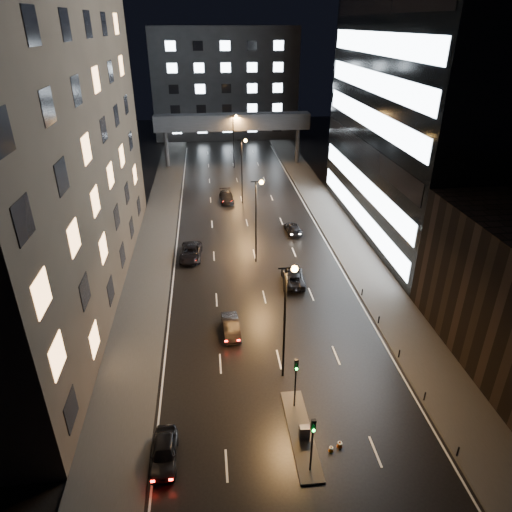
# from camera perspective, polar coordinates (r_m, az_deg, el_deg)

# --- Properties ---
(ground) EXTENTS (160.00, 160.00, 0.00)m
(ground) POSITION_cam_1_polar(r_m,az_deg,el_deg) (65.66, -1.14, 4.18)
(ground) COLOR black
(ground) RESTS_ON ground
(sidewalk_left) EXTENTS (5.00, 110.00, 0.15)m
(sidewalk_left) POSITION_cam_1_polar(r_m,az_deg,el_deg) (61.28, -12.43, 1.83)
(sidewalk_left) COLOR #383533
(sidewalk_left) RESTS_ON ground
(sidewalk_right) EXTENTS (5.00, 110.00, 0.15)m
(sidewalk_right) POSITION_cam_1_polar(r_m,az_deg,el_deg) (63.40, 10.62, 2.90)
(sidewalk_right) COLOR #383533
(sidewalk_right) RESTS_ON ground
(building_left) EXTENTS (15.00, 48.00, 40.00)m
(building_left) POSITION_cam_1_polar(r_m,az_deg,el_deg) (47.78, -28.73, 17.27)
(building_left) COLOR #2D2319
(building_left) RESTS_ON ground
(building_right_glass) EXTENTS (20.00, 36.00, 45.00)m
(building_right_glass) POSITION_cam_1_polar(r_m,az_deg,el_deg) (63.92, 23.92, 22.27)
(building_right_glass) COLOR black
(building_right_glass) RESTS_ON ground
(building_far) EXTENTS (34.00, 14.00, 25.00)m
(building_far) POSITION_cam_1_polar(r_m,az_deg,el_deg) (119.05, -3.92, 20.80)
(building_far) COLOR #333335
(building_far) RESTS_ON ground
(skybridge) EXTENTS (30.00, 3.00, 10.00)m
(skybridge) POSITION_cam_1_polar(r_m,az_deg,el_deg) (92.01, -2.97, 16.32)
(skybridge) COLOR #333335
(skybridge) RESTS_ON ground
(median_island) EXTENTS (1.60, 8.00, 0.15)m
(median_island) POSITION_cam_1_polar(r_m,az_deg,el_deg) (34.35, 5.61, -21.17)
(median_island) COLOR #383533
(median_island) RESTS_ON ground
(traffic_signal_near) EXTENTS (0.28, 0.34, 4.40)m
(traffic_signal_near) POSITION_cam_1_polar(r_m,az_deg,el_deg) (33.93, 4.99, -14.66)
(traffic_signal_near) COLOR black
(traffic_signal_near) RESTS_ON median_island
(traffic_signal_far) EXTENTS (0.28, 0.34, 4.40)m
(traffic_signal_far) POSITION_cam_1_polar(r_m,az_deg,el_deg) (30.17, 7.08, -21.57)
(traffic_signal_far) COLOR black
(traffic_signal_far) RESTS_ON median_island
(bollard_row) EXTENTS (0.12, 25.12, 0.90)m
(bollard_row) POSITION_cam_1_polar(r_m,az_deg,el_deg) (39.87, 18.81, -13.84)
(bollard_row) COLOR black
(bollard_row) RESTS_ON ground
(streetlight_near) EXTENTS (1.45, 0.50, 10.15)m
(streetlight_near) POSITION_cam_1_polar(r_m,az_deg,el_deg) (34.54, 3.91, -6.60)
(streetlight_near) COLOR black
(streetlight_near) RESTS_ON ground
(streetlight_mid_a) EXTENTS (1.45, 0.50, 10.15)m
(streetlight_mid_a) POSITION_cam_1_polar(r_m,az_deg,el_deg) (52.16, 0.18, 5.63)
(streetlight_mid_a) COLOR black
(streetlight_mid_a) RESTS_ON ground
(streetlight_mid_b) EXTENTS (1.45, 0.50, 10.15)m
(streetlight_mid_b) POSITION_cam_1_polar(r_m,az_deg,el_deg) (71.06, -1.66, 11.54)
(streetlight_mid_b) COLOR black
(streetlight_mid_b) RESTS_ON ground
(streetlight_far) EXTENTS (1.45, 0.50, 10.15)m
(streetlight_far) POSITION_cam_1_polar(r_m,az_deg,el_deg) (90.43, -2.75, 14.94)
(streetlight_far) COLOR black
(streetlight_far) RESTS_ON ground
(car_away_a) EXTENTS (1.70, 4.17, 1.42)m
(car_away_a) POSITION_cam_1_polar(r_m,az_deg,el_deg) (32.91, -11.41, -22.89)
(car_away_a) COLOR black
(car_away_a) RESTS_ON ground
(car_away_b) EXTENTS (1.72, 4.29, 1.39)m
(car_away_b) POSITION_cam_1_polar(r_m,az_deg,el_deg) (42.52, -3.15, -8.83)
(car_away_b) COLOR black
(car_away_b) RESTS_ON ground
(car_away_c) EXTENTS (2.86, 5.59, 1.51)m
(car_away_c) POSITION_cam_1_polar(r_m,az_deg,el_deg) (55.91, -8.17, 0.44)
(car_away_c) COLOR black
(car_away_c) RESTS_ON ground
(car_away_d) EXTENTS (2.32, 5.21, 1.49)m
(car_away_d) POSITION_cam_1_polar(r_m,az_deg,el_deg) (73.69, -3.71, 7.37)
(car_away_d) COLOR black
(car_away_d) RESTS_ON ground
(car_toward_a) EXTENTS (2.78, 5.30, 1.42)m
(car_toward_a) POSITION_cam_1_polar(r_m,az_deg,el_deg) (50.31, 4.64, -2.65)
(car_toward_a) COLOR black
(car_toward_a) RESTS_ON ground
(car_toward_b) EXTENTS (2.06, 4.57, 1.30)m
(car_toward_b) POSITION_cam_1_polar(r_m,az_deg,el_deg) (62.40, 4.62, 3.47)
(car_toward_b) COLOR black
(car_toward_b) RESTS_ON ground
(utility_cabinet) EXTENTS (0.74, 0.49, 1.08)m
(utility_cabinet) POSITION_cam_1_polar(r_m,az_deg,el_deg) (33.58, 6.06, -21.10)
(utility_cabinet) COLOR #4C4C4F
(utility_cabinet) RESTS_ON median_island
(cone_a) EXTENTS (0.43, 0.43, 0.47)m
(cone_a) POSITION_cam_1_polar(r_m,az_deg,el_deg) (33.55, 9.37, -22.64)
(cone_a) COLOR orange
(cone_a) RESTS_ON ground
(cone_b) EXTENTS (0.52, 0.52, 0.55)m
(cone_b) POSITION_cam_1_polar(r_m,az_deg,el_deg) (33.84, 10.43, -22.07)
(cone_b) COLOR #DE560B
(cone_b) RESTS_ON ground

